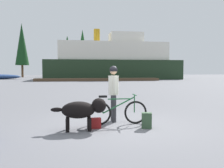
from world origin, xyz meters
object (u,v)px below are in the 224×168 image
object	(u,v)px
person_cyclist	(113,88)
dog	(82,110)
backpack	(147,120)
ferry_boat	(113,62)
handbag_pannier	(95,123)
bicycle	(117,112)

from	to	relation	value
person_cyclist	dog	world-z (taller)	person_cyclist
dog	backpack	distance (m)	1.82
dog	ferry_boat	bearing A→B (deg)	79.57
person_cyclist	ferry_boat	distance (m)	37.41
backpack	handbag_pannier	world-z (taller)	backpack
person_cyclist	ferry_boat	xyz separation A→B (m)	(5.96, 36.87, 2.13)
dog	backpack	bearing A→B (deg)	-1.25
bicycle	person_cyclist	bearing A→B (deg)	96.03
handbag_pannier	person_cyclist	bearing A→B (deg)	51.16
person_cyclist	handbag_pannier	distance (m)	1.40
handbag_pannier	ferry_boat	bearing A→B (deg)	80.04
dog	ferry_boat	size ratio (longest dim) A/B	0.06
bicycle	ferry_boat	size ratio (longest dim) A/B	0.07
backpack	handbag_pannier	xyz separation A→B (m)	(-1.43, 0.22, -0.07)
person_cyclist	backpack	bearing A→B (deg)	-52.98
ferry_boat	backpack	bearing A→B (deg)	-97.79
dog	person_cyclist	bearing A→B (deg)	44.46
bicycle	ferry_boat	distance (m)	37.87
person_cyclist	handbag_pannier	world-z (taller)	person_cyclist
bicycle	handbag_pannier	world-z (taller)	bicycle
person_cyclist	backpack	xyz separation A→B (m)	(0.78, -1.03, -0.85)
bicycle	dog	xyz separation A→B (m)	(-1.06, -0.56, 0.18)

